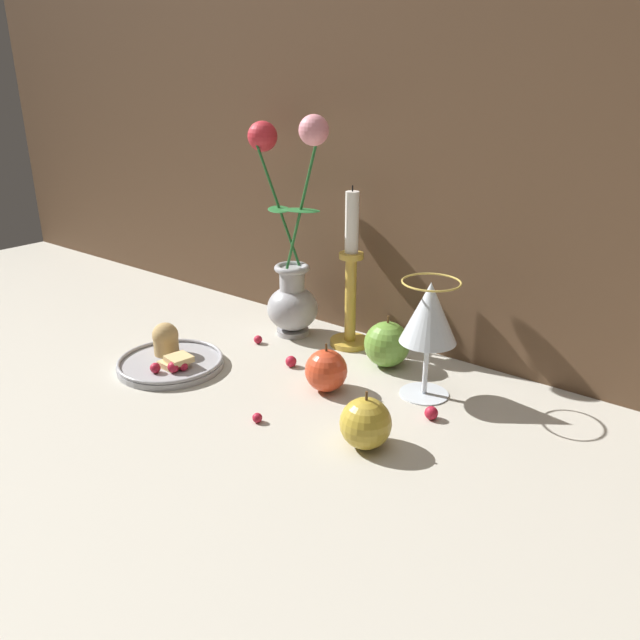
# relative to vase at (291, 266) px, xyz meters

# --- Properties ---
(ground_plane) EXTENTS (2.40, 2.40, 0.00)m
(ground_plane) POSITION_rel_vase_xyz_m (0.15, -0.14, -0.13)
(ground_plane) COLOR #B7B2A3
(ground_plane) RESTS_ON ground
(vase) EXTENTS (0.20, 0.10, 0.40)m
(vase) POSITION_rel_vase_xyz_m (0.00, 0.00, 0.00)
(vase) COLOR #A3A3A8
(vase) RESTS_ON ground_plane
(plate_with_pastries) EXTENTS (0.18, 0.18, 0.07)m
(plate_with_pastries) POSITION_rel_vase_xyz_m (-0.07, -0.24, -0.12)
(plate_with_pastries) COLOR #A3A3A8
(plate_with_pastries) RESTS_ON ground_plane
(wine_glass) EXTENTS (0.09, 0.09, 0.18)m
(wine_glass) POSITION_rel_vase_xyz_m (0.32, -0.06, -0.01)
(wine_glass) COLOR silver
(wine_glass) RESTS_ON ground_plane
(candlestick) EXTENTS (0.07, 0.07, 0.29)m
(candlestick) POSITION_rel_vase_xyz_m (0.12, 0.02, -0.02)
(candlestick) COLOR gold
(candlestick) RESTS_ON ground_plane
(apple_beside_vase) EXTENTS (0.08, 0.08, 0.09)m
(apple_beside_vase) POSITION_rel_vase_xyz_m (0.22, -0.01, -0.09)
(apple_beside_vase) COLOR #669938
(apple_beside_vase) RESTS_ON ground_plane
(apple_near_glass) EXTENTS (0.07, 0.07, 0.08)m
(apple_near_glass) POSITION_rel_vase_xyz_m (0.19, -0.14, -0.10)
(apple_near_glass) COLOR #D14223
(apple_near_glass) RESTS_ON ground_plane
(apple_at_table_edge) EXTENTS (0.07, 0.07, 0.08)m
(apple_at_table_edge) POSITION_rel_vase_xyz_m (0.33, -0.24, -0.10)
(apple_at_table_edge) COLOR #B2932D
(apple_at_table_edge) RESTS_ON ground_plane
(berry_near_plate) EXTENTS (0.01, 0.01, 0.01)m
(berry_near_plate) POSITION_rel_vase_xyz_m (0.18, -0.28, -0.13)
(berry_near_plate) COLOR #AD192D
(berry_near_plate) RESTS_ON ground_plane
(berry_front_center) EXTENTS (0.02, 0.02, 0.02)m
(berry_front_center) POSITION_rel_vase_xyz_m (-0.02, -0.08, -0.13)
(berry_front_center) COLOR #AD192D
(berry_front_center) RESTS_ON ground_plane
(berry_by_glass_stem) EXTENTS (0.02, 0.02, 0.02)m
(berry_by_glass_stem) POSITION_rel_vase_xyz_m (0.10, -0.11, -0.12)
(berry_by_glass_stem) COLOR #AD192D
(berry_by_glass_stem) RESTS_ON ground_plane
(berry_under_candlestick) EXTENTS (0.02, 0.02, 0.02)m
(berry_under_candlestick) POSITION_rel_vase_xyz_m (0.37, -0.12, -0.12)
(berry_under_candlestick) COLOR #AD192D
(berry_under_candlestick) RESTS_ON ground_plane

